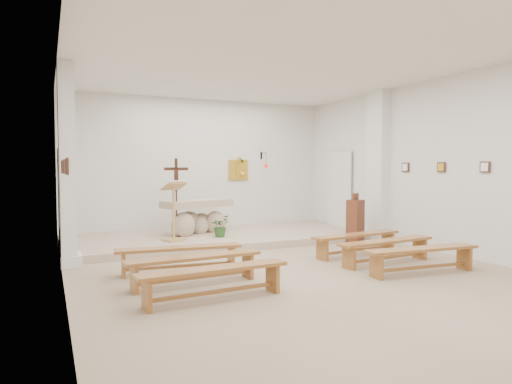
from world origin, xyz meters
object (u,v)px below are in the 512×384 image
altar (197,219)px  lectern (174,211)px  donation_pedestal (355,221)px  crucifix_stand (176,192)px  bench_right_second (386,246)px  bench_right_third (422,254)px  bench_left_third (214,276)px  bench_left_front (179,253)px  bench_right_front (357,239)px  bench_left_second (195,263)px

altar → lectern: bearing=-149.9°
donation_pedestal → crucifix_stand: bearing=137.7°
bench_right_second → bench_right_third: bearing=-95.8°
bench_left_third → bench_left_front: bearing=85.7°
bench_right_front → bench_left_front: bearing=172.2°
altar → bench_left_third: 5.07m
lectern → bench_right_third: lectern is taller
crucifix_stand → bench_left_front: size_ratio=0.87×
bench_left_third → bench_right_third: (3.53, 0.00, 0.00)m
crucifix_stand → donation_pedestal: (3.72, -1.61, -0.67)m
bench_left_second → bench_right_third: 3.63m
crucifix_stand → bench_left_front: crucifix_stand is taller
lectern → bench_left_second: bearing=-118.1°
bench_left_front → bench_right_front: bearing=5.6°
bench_left_second → bench_left_front: bearing=85.9°
bench_left_front → crucifix_stand: bearing=81.7°
donation_pedestal → bench_right_front: (-0.90, -1.25, -0.18)m
lectern → bench_left_third: lectern is taller
crucifix_stand → donation_pedestal: bearing=-8.5°
altar → bench_left_third: (-1.28, -4.90, -0.16)m
crucifix_stand → bench_right_front: 4.11m
crucifix_stand → bench_left_third: 4.70m
bench_left_front → bench_right_third: (3.53, -1.70, 0.00)m
bench_right_second → bench_right_third: (0.00, -0.85, 0.00)m
bench_left_second → bench_right_second: size_ratio=1.00×
altar → bench_left_second: altar is taller
bench_right_second → bench_left_third: (-3.53, -0.85, 0.00)m
altar → bench_right_front: (2.25, -3.20, -0.16)m
bench_left_front → bench_right_front: size_ratio=1.00×
bench_left_second → bench_right_front: bearing=9.5°
bench_right_front → bench_left_second: 3.63m
bench_right_third → crucifix_stand: bearing=125.5°
donation_pedestal → bench_left_front: bearing=176.9°
lectern → bench_left_front: bearing=-121.4°
crucifix_stand → lectern: bearing=-94.7°
donation_pedestal → bench_right_third: donation_pedestal is taller
crucifix_stand → bench_left_third: size_ratio=0.87×
altar → donation_pedestal: 3.70m
bench_left_front → bench_left_second: same height
bench_left_third → donation_pedestal: bearing=29.5°
bench_left_front → bench_right_second: size_ratio=1.00×
bench_right_front → lectern: bearing=134.9°
bench_left_front → bench_right_front: same height
bench_left_second → bench_left_third: bearing=-94.1°
bench_left_second → bench_right_second: bearing=-4.1°
bench_left_second → bench_left_third: 0.85m
lectern → bench_right_third: (3.02, -4.00, -0.47)m
bench_left_front → bench_left_second: 0.85m
bench_left_third → crucifix_stand: bearing=76.9°
lectern → bench_right_second: size_ratio=0.63×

